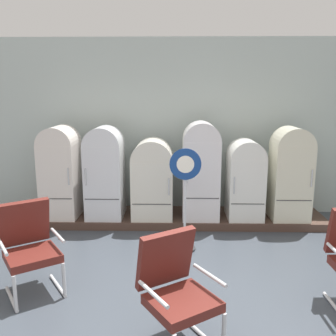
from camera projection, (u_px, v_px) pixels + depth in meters
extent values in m
cube|color=#3D444D|center=(174.00, 331.00, 3.63)|extent=(12.00, 10.00, 0.05)
cube|color=#B7C5C0|center=(175.00, 128.00, 6.87)|extent=(11.76, 0.12, 3.21)
cube|color=#47443F|center=(175.00, 57.00, 6.61)|extent=(11.76, 0.07, 0.06)
cube|color=#4A342A|center=(175.00, 218.00, 6.57)|extent=(5.22, 0.95, 0.13)
cube|color=silver|center=(61.00, 180.00, 6.37)|extent=(0.59, 0.69, 1.27)
cylinder|color=silver|center=(59.00, 144.00, 6.24)|extent=(0.59, 0.67, 0.59)
cube|color=#383838|center=(56.00, 199.00, 6.08)|extent=(0.55, 0.01, 0.01)
cylinder|color=silver|center=(68.00, 176.00, 5.99)|extent=(0.02, 0.02, 0.28)
cube|color=silver|center=(105.00, 181.00, 6.34)|extent=(0.61, 0.65, 1.26)
cylinder|color=silver|center=(104.00, 145.00, 6.21)|extent=(0.61, 0.64, 0.61)
cube|color=#383838|center=(102.00, 199.00, 6.07)|extent=(0.57, 0.01, 0.01)
cylinder|color=silver|center=(86.00, 177.00, 5.98)|extent=(0.02, 0.02, 0.28)
cube|color=silver|center=(153.00, 188.00, 6.37)|extent=(0.69, 0.68, 1.01)
cylinder|color=silver|center=(152.00, 159.00, 6.26)|extent=(0.69, 0.67, 0.69)
cube|color=#383838|center=(151.00, 204.00, 6.07)|extent=(0.64, 0.01, 0.01)
cylinder|color=silver|center=(169.00, 187.00, 5.99)|extent=(0.02, 0.02, 0.28)
cube|color=white|center=(201.00, 179.00, 6.29)|extent=(0.61, 0.63, 1.34)
cylinder|color=white|center=(201.00, 140.00, 6.15)|extent=(0.61, 0.62, 0.61)
cube|color=#383838|center=(202.00, 198.00, 6.03)|extent=(0.56, 0.01, 0.01)
cylinder|color=silver|center=(187.00, 174.00, 5.94)|extent=(0.02, 0.02, 0.28)
cube|color=white|center=(245.00, 188.00, 6.31)|extent=(0.59, 0.63, 1.06)
cylinder|color=white|center=(246.00, 157.00, 6.20)|extent=(0.59, 0.62, 0.59)
cube|color=#383838|center=(248.00, 204.00, 6.03)|extent=(0.54, 0.01, 0.01)
cylinder|color=silver|center=(234.00, 185.00, 5.96)|extent=(0.02, 0.02, 0.28)
cube|color=beige|center=(290.00, 183.00, 6.25)|extent=(0.62, 0.59, 1.26)
cylinder|color=beige|center=(292.00, 146.00, 6.12)|extent=(0.62, 0.58, 0.62)
cube|color=#383838|center=(294.00, 201.00, 6.00)|extent=(0.57, 0.01, 0.01)
cylinder|color=silver|center=(312.00, 178.00, 5.91)|extent=(0.02, 0.02, 0.28)
cylinder|color=silver|center=(12.00, 299.00, 4.11)|extent=(0.35, 0.49, 0.04)
cylinder|color=silver|center=(15.00, 293.00, 3.85)|extent=(0.06, 0.06, 0.40)
cylinder|color=silver|center=(58.00, 286.00, 4.39)|extent=(0.35, 0.49, 0.04)
cylinder|color=silver|center=(64.00, 280.00, 4.13)|extent=(0.06, 0.06, 0.40)
cube|color=#5A1F19|center=(33.00, 256.00, 4.16)|extent=(0.75, 0.74, 0.09)
cube|color=#5A1F19|center=(25.00, 222.00, 4.32)|extent=(0.56, 0.47, 0.55)
cylinder|color=silver|center=(3.00, 247.00, 3.96)|extent=(0.29, 0.40, 0.04)
cylinder|color=silver|center=(58.00, 235.00, 4.28)|extent=(0.29, 0.40, 0.04)
cylinder|color=silver|center=(335.00, 307.00, 3.95)|extent=(0.06, 0.57, 0.04)
cylinder|color=silver|center=(224.00, 334.00, 3.21)|extent=(0.06, 0.06, 0.40)
cube|color=#5A1F19|center=(182.00, 303.00, 3.24)|extent=(0.75, 0.74, 0.09)
cube|color=#5A1F19|center=(166.00, 258.00, 3.41)|extent=(0.57, 0.46, 0.55)
cylinder|color=silver|center=(153.00, 294.00, 3.05)|extent=(0.28, 0.41, 0.04)
cylinder|color=silver|center=(209.00, 275.00, 3.36)|extent=(0.28, 0.41, 0.04)
cylinder|color=#2D2D30|center=(184.00, 248.00, 5.43)|extent=(0.32, 0.32, 0.03)
cylinder|color=silver|center=(185.00, 207.00, 5.29)|extent=(0.04, 0.04, 1.25)
cylinder|color=navy|center=(185.00, 164.00, 5.13)|extent=(0.45, 0.02, 0.45)
cylinder|color=white|center=(185.00, 164.00, 5.12)|extent=(0.24, 0.00, 0.24)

